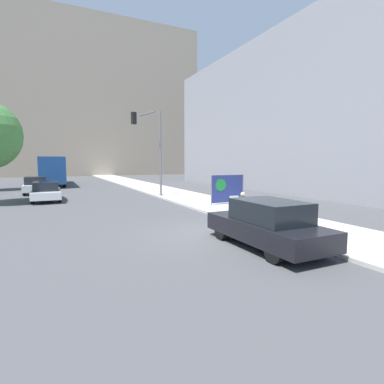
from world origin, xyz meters
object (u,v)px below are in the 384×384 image
object	(u,v)px
seated_protester	(243,204)
traffic_light_pole	(152,140)
city_bus_on_road	(52,169)
car_on_road_nearest	(46,191)
car_on_road_midblock	(36,185)
parked_car_curbside	(267,224)
protest_banner	(227,189)

from	to	relation	value
seated_protester	traffic_light_pole	distance (m)	10.97
traffic_light_pole	city_bus_on_road	bearing A→B (deg)	111.79
traffic_light_pole	car_on_road_nearest	size ratio (longest dim) A/B	1.43
car_on_road_midblock	parked_car_curbside	bearing A→B (deg)	-71.08
protest_banner	parked_car_curbside	xyz separation A→B (m)	(-3.65, -8.20, -0.32)
seated_protester	protest_banner	size ratio (longest dim) A/B	0.52
car_on_road_nearest	car_on_road_midblock	world-z (taller)	car_on_road_midblock
car_on_road_midblock	car_on_road_nearest	bearing A→B (deg)	-81.67
car_on_road_midblock	city_bus_on_road	bearing A→B (deg)	81.78
protest_banner	traffic_light_pole	world-z (taller)	traffic_light_pole
protest_banner	parked_car_curbside	world-z (taller)	protest_banner
traffic_light_pole	parked_car_curbside	bearing A→B (deg)	-92.92
seated_protester	protest_banner	xyz separation A→B (m)	(1.90, 4.40, 0.28)
city_bus_on_road	seated_protester	bearing A→B (deg)	-74.07
seated_protester	car_on_road_midblock	bearing A→B (deg)	113.16
city_bus_on_road	parked_car_curbside	bearing A→B (deg)	-79.03
traffic_light_pole	seated_protester	bearing A→B (deg)	-84.32
car_on_road_nearest	car_on_road_midblock	distance (m)	5.89
seated_protester	traffic_light_pole	world-z (taller)	traffic_light_pole
car_on_road_midblock	seated_protester	bearing A→B (deg)	-62.74
protest_banner	car_on_road_midblock	size ratio (longest dim) A/B	0.52
protest_banner	seated_protester	bearing A→B (deg)	-113.36
protest_banner	city_bus_on_road	bearing A→B (deg)	113.01
protest_banner	car_on_road_nearest	xyz separation A→B (m)	(-10.15, 7.43, -0.39)
parked_car_curbside	city_bus_on_road	bearing A→B (deg)	100.97
seated_protester	city_bus_on_road	size ratio (longest dim) A/B	0.11
seated_protester	car_on_road_midblock	xyz separation A→B (m)	(-9.10, 17.67, -0.06)
city_bus_on_road	protest_banner	bearing A→B (deg)	-66.99
traffic_light_pole	car_on_road_nearest	world-z (taller)	traffic_light_pole
seated_protester	car_on_road_nearest	world-z (taller)	car_on_road_nearest
seated_protester	protest_banner	world-z (taller)	protest_banner
seated_protester	car_on_road_midblock	world-z (taller)	car_on_road_midblock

